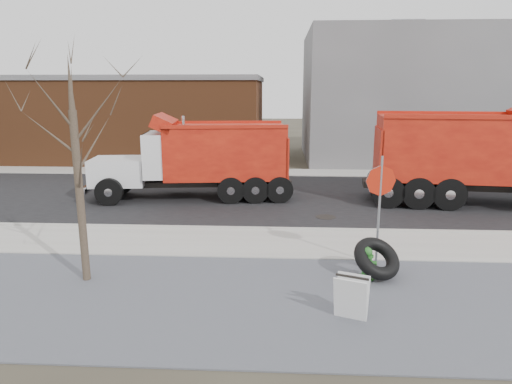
# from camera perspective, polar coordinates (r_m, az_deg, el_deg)

# --- Properties ---
(ground) EXTENTS (120.00, 120.00, 0.00)m
(ground) POSITION_cam_1_polar(r_m,az_deg,el_deg) (13.33, -3.00, -6.78)
(ground) COLOR #383328
(ground) RESTS_ON ground
(gravel_verge) EXTENTS (60.00, 5.00, 0.03)m
(gravel_verge) POSITION_cam_1_polar(r_m,az_deg,el_deg) (10.12, -5.14, -13.29)
(gravel_verge) COLOR slate
(gravel_verge) RESTS_ON ground
(sidewalk) EXTENTS (60.00, 2.50, 0.06)m
(sidewalk) POSITION_cam_1_polar(r_m,az_deg,el_deg) (13.56, -2.89, -6.31)
(sidewalk) COLOR #9E9B93
(sidewalk) RESTS_ON ground
(curb) EXTENTS (60.00, 0.15, 0.11)m
(curb) POSITION_cam_1_polar(r_m,az_deg,el_deg) (14.78, -2.36, -4.58)
(curb) COLOR #9E9B93
(curb) RESTS_ON ground
(road) EXTENTS (60.00, 9.40, 0.02)m
(road) POSITION_cam_1_polar(r_m,az_deg,el_deg) (19.36, -1.03, -0.54)
(road) COLOR black
(road) RESTS_ON ground
(far_sidewalk) EXTENTS (60.00, 2.00, 0.06)m
(far_sidewalk) POSITION_cam_1_polar(r_m,az_deg,el_deg) (24.93, -0.09, 2.50)
(far_sidewalk) COLOR #9E9B93
(far_sidewalk) RESTS_ON ground
(building_grey) EXTENTS (12.00, 10.00, 8.00)m
(building_grey) POSITION_cam_1_polar(r_m,az_deg,el_deg) (31.44, 17.51, 11.31)
(building_grey) COLOR slate
(building_grey) RESTS_ON ground
(building_brick) EXTENTS (20.20, 8.20, 5.30)m
(building_brick) POSITION_cam_1_polar(r_m,az_deg,el_deg) (31.67, -18.16, 8.83)
(building_brick) COLOR brown
(building_brick) RESTS_ON ground
(bare_tree) EXTENTS (3.20, 3.20, 5.20)m
(bare_tree) POSITION_cam_1_polar(r_m,az_deg,el_deg) (10.96, -21.68, 5.81)
(bare_tree) COLOR #382D23
(bare_tree) RESTS_ON ground
(fire_hydrant) EXTENTS (0.45, 0.44, 0.81)m
(fire_hydrant) POSITION_cam_1_polar(r_m,az_deg,el_deg) (11.30, 13.70, -8.80)
(fire_hydrant) COLOR #2B712B
(fire_hydrant) RESTS_ON ground
(truck_tire) EXTENTS (1.53, 1.51, 0.97)m
(truck_tire) POSITION_cam_1_polar(r_m,az_deg,el_deg) (11.35, 14.86, -8.02)
(truck_tire) COLOR black
(truck_tire) RESTS_ON ground
(stop_sign) EXTENTS (0.77, 0.19, 2.86)m
(stop_sign) POSITION_cam_1_polar(r_m,az_deg,el_deg) (11.71, 15.25, -0.08)
(stop_sign) COLOR gray
(stop_sign) RESTS_ON ground
(sandwich_board) EXTENTS (0.75, 0.61, 0.89)m
(sandwich_board) POSITION_cam_1_polar(r_m,az_deg,el_deg) (9.32, 11.81, -12.76)
(sandwich_board) COLOR silver
(sandwich_board) RESTS_ON ground
(dump_truck_red_a) EXTENTS (9.97, 3.64, 3.94)m
(dump_truck_red_a) POSITION_cam_1_polar(r_m,az_deg,el_deg) (19.78, 26.94, 4.23)
(dump_truck_red_a) COLOR black
(dump_truck_red_a) RESTS_ON ground
(dump_truck_red_b) EXTENTS (8.23, 3.21, 3.45)m
(dump_truck_red_b) POSITION_cam_1_polar(r_m,az_deg,el_deg) (18.88, -6.96, 4.42)
(dump_truck_red_b) COLOR black
(dump_truck_red_b) RESTS_ON ground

